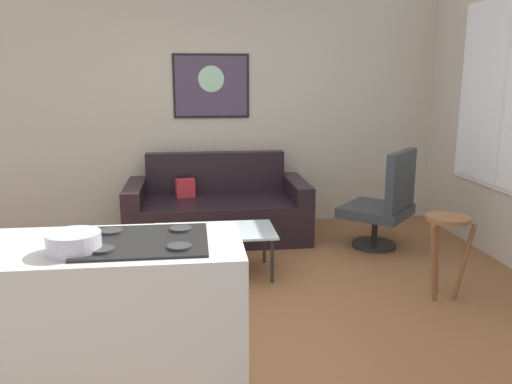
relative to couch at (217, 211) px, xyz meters
The scene contains 10 objects.
ground 1.87m from the couch, 89.94° to the right, with size 6.40×6.40×0.04m, color brown.
back_wall 1.26m from the couch, 89.79° to the left, with size 6.40×0.05×2.80m, color #B5AD9B.
couch is the anchor object (origin of this frame).
coffee_table 1.10m from the couch, 93.97° to the right, with size 1.05×0.57×0.40m.
armchair 1.76m from the couch, 19.75° to the right, with size 0.88×0.88×1.01m.
bar_stool 2.47m from the couch, 46.98° to the right, with size 0.38×0.38×0.66m.
kitchen_counter 3.08m from the couch, 103.89° to the right, with size 1.46×0.63×0.96m.
mixing_bowl 3.27m from the couch, 104.00° to the right, with size 0.24×0.24×0.09m.
wall_painting 1.42m from the couch, 92.32° to the left, with size 0.85×0.03×0.71m.
window 3.03m from the couch, 20.05° to the right, with size 0.03×1.58×1.76m.
Camera 1 is at (-0.23, -3.51, 1.69)m, focal length 35.88 mm.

